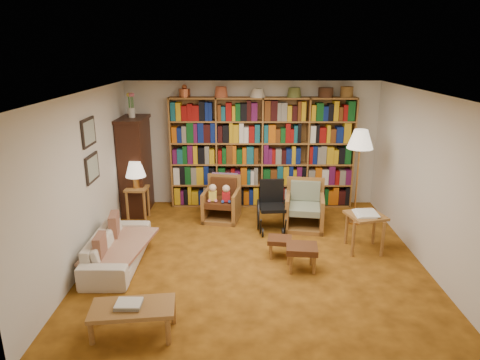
{
  "coord_description": "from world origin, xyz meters",
  "views": [
    {
      "loc": [
        -0.19,
        -5.96,
        3.08
      ],
      "look_at": [
        -0.23,
        0.6,
        1.07
      ],
      "focal_mm": 32.0,
      "sensor_mm": 36.0,
      "label": 1
    }
  ],
  "objects_px": {
    "floor_lamp": "(360,143)",
    "sofa": "(117,248)",
    "footstool_b": "(302,250)",
    "wheelchair": "(272,207)",
    "coffee_table": "(133,310)",
    "armchair_sage": "(304,209)",
    "armchair_leather": "(222,201)",
    "side_table_papers": "(365,220)",
    "footstool_a": "(280,241)",
    "side_table_lamp": "(137,196)"
  },
  "relations": [
    {
      "from": "coffee_table",
      "to": "armchair_leather",
      "type": "bearing_deg",
      "value": 76.54
    },
    {
      "from": "armchair_sage",
      "to": "wheelchair",
      "type": "distance_m",
      "value": 0.61
    },
    {
      "from": "side_table_lamp",
      "to": "coffee_table",
      "type": "relative_size",
      "value": 0.64
    },
    {
      "from": "armchair_leather",
      "to": "floor_lamp",
      "type": "xyz_separation_m",
      "value": [
        2.46,
        -0.2,
        1.16
      ]
    },
    {
      "from": "armchair_sage",
      "to": "floor_lamp",
      "type": "relative_size",
      "value": 0.49
    },
    {
      "from": "side_table_lamp",
      "to": "armchair_sage",
      "type": "distance_m",
      "value": 3.09
    },
    {
      "from": "armchair_sage",
      "to": "footstool_b",
      "type": "relative_size",
      "value": 1.77
    },
    {
      "from": "floor_lamp",
      "to": "sofa",
      "type": "bearing_deg",
      "value": -157.65
    },
    {
      "from": "floor_lamp",
      "to": "footstool_b",
      "type": "relative_size",
      "value": 3.63
    },
    {
      "from": "armchair_leather",
      "to": "footstool_a",
      "type": "xyz_separation_m",
      "value": [
        0.97,
        -1.57,
        -0.09
      ]
    },
    {
      "from": "side_table_papers",
      "to": "coffee_table",
      "type": "bearing_deg",
      "value": -146.06
    },
    {
      "from": "footstool_b",
      "to": "coffee_table",
      "type": "height_order",
      "value": "coffee_table"
    },
    {
      "from": "armchair_leather",
      "to": "footstool_b",
      "type": "bearing_deg",
      "value": -57.91
    },
    {
      "from": "sofa",
      "to": "side_table_lamp",
      "type": "bearing_deg",
      "value": 2.88
    },
    {
      "from": "armchair_leather",
      "to": "coffee_table",
      "type": "height_order",
      "value": "armchair_leather"
    },
    {
      "from": "wheelchair",
      "to": "coffee_table",
      "type": "xyz_separation_m",
      "value": [
        -1.74,
        -2.97,
        -0.1
      ]
    },
    {
      "from": "armchair_sage",
      "to": "footstool_b",
      "type": "bearing_deg",
      "value": -98.81
    },
    {
      "from": "wheelchair",
      "to": "footstool_a",
      "type": "xyz_separation_m",
      "value": [
        0.05,
        -1.07,
        -0.15
      ]
    },
    {
      "from": "floor_lamp",
      "to": "footstool_a",
      "type": "distance_m",
      "value": 2.39
    },
    {
      "from": "armchair_sage",
      "to": "footstool_a",
      "type": "xyz_separation_m",
      "value": [
        -0.53,
        -1.21,
        -0.07
      ]
    },
    {
      "from": "footstool_a",
      "to": "sofa",
      "type": "bearing_deg",
      "value": -174.36
    },
    {
      "from": "sofa",
      "to": "wheelchair",
      "type": "xyz_separation_m",
      "value": [
        2.38,
        1.31,
        0.16
      ]
    },
    {
      "from": "armchair_leather",
      "to": "wheelchair",
      "type": "distance_m",
      "value": 1.04
    },
    {
      "from": "footstool_a",
      "to": "side_table_papers",
      "type": "bearing_deg",
      "value": 9.46
    },
    {
      "from": "wheelchair",
      "to": "side_table_lamp",
      "type": "bearing_deg",
      "value": 170.08
    },
    {
      "from": "side_table_lamp",
      "to": "wheelchair",
      "type": "distance_m",
      "value": 2.52
    },
    {
      "from": "wheelchair",
      "to": "side_table_papers",
      "type": "bearing_deg",
      "value": -30.9
    },
    {
      "from": "floor_lamp",
      "to": "coffee_table",
      "type": "bearing_deg",
      "value": -135.19
    },
    {
      "from": "floor_lamp",
      "to": "footstool_a",
      "type": "height_order",
      "value": "floor_lamp"
    },
    {
      "from": "wheelchair",
      "to": "coffee_table",
      "type": "distance_m",
      "value": 3.44
    },
    {
      "from": "wheelchair",
      "to": "floor_lamp",
      "type": "relative_size",
      "value": 0.51
    },
    {
      "from": "sofa",
      "to": "side_table_papers",
      "type": "distance_m",
      "value": 3.83
    },
    {
      "from": "side_table_lamp",
      "to": "side_table_papers",
      "type": "distance_m",
      "value": 4.1
    },
    {
      "from": "wheelchair",
      "to": "footstool_a",
      "type": "relative_size",
      "value": 2.21
    },
    {
      "from": "sofa",
      "to": "footstool_b",
      "type": "distance_m",
      "value": 2.72
    },
    {
      "from": "side_table_lamp",
      "to": "wheelchair",
      "type": "height_order",
      "value": "wheelchair"
    },
    {
      "from": "armchair_leather",
      "to": "footstool_b",
      "type": "xyz_separation_m",
      "value": [
        1.25,
        -1.99,
        -0.03
      ]
    },
    {
      "from": "armchair_sage",
      "to": "coffee_table",
      "type": "bearing_deg",
      "value": -126.92
    },
    {
      "from": "floor_lamp",
      "to": "footstool_a",
      "type": "relative_size",
      "value": 4.35
    },
    {
      "from": "side_table_papers",
      "to": "footstool_a",
      "type": "relative_size",
      "value": 1.62
    },
    {
      "from": "side_table_lamp",
      "to": "coffee_table",
      "type": "bearing_deg",
      "value": -77.74
    },
    {
      "from": "side_table_papers",
      "to": "sofa",
      "type": "bearing_deg",
      "value": -172.99
    },
    {
      "from": "wheelchair",
      "to": "coffee_table",
      "type": "relative_size",
      "value": 0.91
    },
    {
      "from": "sofa",
      "to": "floor_lamp",
      "type": "distance_m",
      "value": 4.43
    },
    {
      "from": "armchair_leather",
      "to": "coffee_table",
      "type": "distance_m",
      "value": 3.57
    },
    {
      "from": "armchair_sage",
      "to": "side_table_papers",
      "type": "xyz_separation_m",
      "value": [
        0.82,
        -0.98,
        0.19
      ]
    },
    {
      "from": "armchair_leather",
      "to": "footstool_a",
      "type": "distance_m",
      "value": 1.85
    },
    {
      "from": "armchair_leather",
      "to": "footstool_b",
      "type": "height_order",
      "value": "armchair_leather"
    },
    {
      "from": "side_table_papers",
      "to": "footstool_a",
      "type": "height_order",
      "value": "side_table_papers"
    },
    {
      "from": "side_table_lamp",
      "to": "coffee_table",
      "type": "xyz_separation_m",
      "value": [
        0.74,
        -3.4,
        -0.15
      ]
    }
  ]
}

